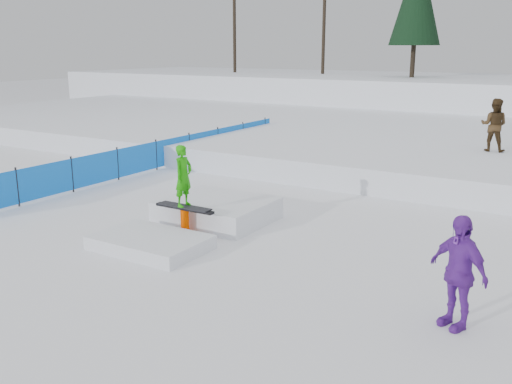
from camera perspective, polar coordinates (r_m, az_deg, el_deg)
The scene contains 7 objects.
ground at distance 11.86m, azimuth -7.18°, elevation -6.88°, with size 120.00×120.00×0.00m, color white.
snow_berm at distance 39.33m, azimuth 21.47°, elevation 8.82°, with size 60.00×14.00×2.40m, color white.
snow_midrise at distance 25.85m, azimuth 15.54°, elevation 5.15°, with size 50.00×18.00×0.80m, color white.
safety_fence at distance 20.65m, azimuth -9.94°, elevation 3.70°, with size 0.05×16.00×1.10m.
walker_olive at distance 21.11m, azimuth 22.69°, elevation 6.20°, with size 0.87×0.68×1.80m, color #3A2814.
spectator_purple at distance 9.36m, azimuth 19.53°, elevation -7.53°, with size 1.07×0.45×1.82m, color purple.
jib_rail_feature at distance 13.86m, azimuth -5.64°, elevation -2.38°, with size 2.60×4.40×2.11m.
Camera 1 is at (7.00, -8.59, 4.25)m, focal length 40.00 mm.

